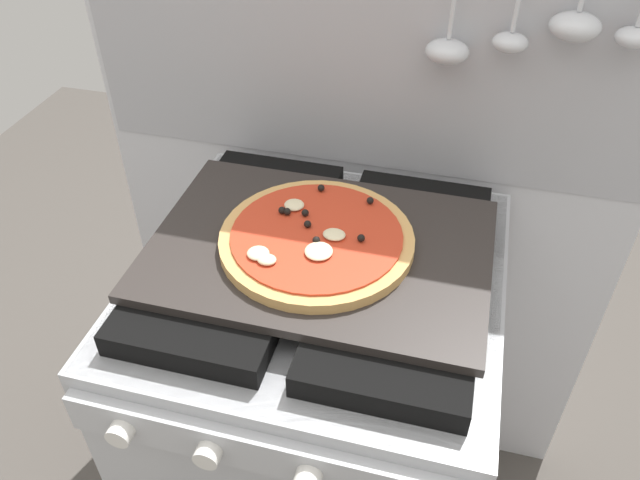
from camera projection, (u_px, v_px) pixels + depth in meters
kitchen_backsplash at (361, 193)px, 1.33m from camera, size 1.10×0.09×1.55m
stove at (320, 417)px, 1.30m from camera, size 0.60×0.64×0.90m
baking_tray at (320, 249)px, 1.00m from camera, size 0.54×0.38×0.02m
pizza_left at (316, 240)px, 0.99m from camera, size 0.31×0.31×0.03m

